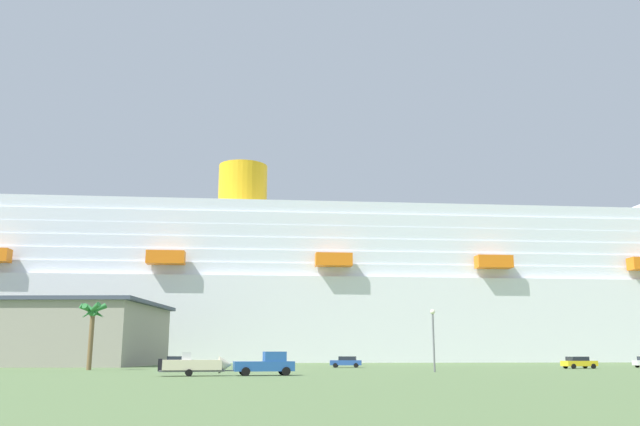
{
  "coord_description": "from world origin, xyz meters",
  "views": [
    {
      "loc": [
        0.38,
        -80.14,
        2.08
      ],
      "look_at": [
        7.48,
        45.13,
        29.2
      ],
      "focal_mm": 36.39,
      "sensor_mm": 36.0,
      "label": 1
    }
  ],
  "objects_px": {
    "pickup_truck": "(266,364)",
    "parked_car_blue_suv": "(346,362)",
    "palm_tree": "(93,317)",
    "street_lamp": "(433,330)",
    "cruise_ship": "(409,297)",
    "parked_car_yellow_taxi": "(579,362)",
    "small_boat_on_trailer": "(199,365)",
    "parked_car_black_coupe": "(178,361)"
  },
  "relations": [
    {
      "from": "cruise_ship",
      "to": "parked_car_yellow_taxi",
      "type": "distance_m",
      "value": 72.8
    },
    {
      "from": "cruise_ship",
      "to": "palm_tree",
      "type": "xyz_separation_m",
      "value": [
        -54.91,
        -74.18,
        -9.01
      ]
    },
    {
      "from": "pickup_truck",
      "to": "parked_car_yellow_taxi",
      "type": "bearing_deg",
      "value": 30.91
    },
    {
      "from": "pickup_truck",
      "to": "parked_car_blue_suv",
      "type": "xyz_separation_m",
      "value": [
        10.74,
        33.14,
        -0.21
      ]
    },
    {
      "from": "small_boat_on_trailer",
      "to": "palm_tree",
      "type": "relative_size",
      "value": 0.89
    },
    {
      "from": "street_lamp",
      "to": "parked_car_yellow_taxi",
      "type": "relative_size",
      "value": 1.42
    },
    {
      "from": "cruise_ship",
      "to": "parked_car_yellow_taxi",
      "type": "height_order",
      "value": "cruise_ship"
    },
    {
      "from": "pickup_truck",
      "to": "small_boat_on_trailer",
      "type": "xyz_separation_m",
      "value": [
        -6.17,
        -1.05,
        -0.08
      ]
    },
    {
      "from": "palm_tree",
      "to": "parked_car_blue_suv",
      "type": "xyz_separation_m",
      "value": [
        33.22,
        11.79,
        -5.68
      ]
    },
    {
      "from": "parked_car_black_coupe",
      "to": "street_lamp",
      "type": "bearing_deg",
      "value": -40.69
    },
    {
      "from": "parked_car_blue_suv",
      "to": "parked_car_black_coupe",
      "type": "bearing_deg",
      "value": 169.72
    },
    {
      "from": "pickup_truck",
      "to": "small_boat_on_trailer",
      "type": "height_order",
      "value": "pickup_truck"
    },
    {
      "from": "palm_tree",
      "to": "pickup_truck",
      "type": "bearing_deg",
      "value": -43.53
    },
    {
      "from": "cruise_ship",
      "to": "parked_car_yellow_taxi",
      "type": "bearing_deg",
      "value": -82.79
    },
    {
      "from": "palm_tree",
      "to": "street_lamp",
      "type": "bearing_deg",
      "value": -15.78
    },
    {
      "from": "small_boat_on_trailer",
      "to": "parked_car_black_coupe",
      "type": "relative_size",
      "value": 1.53
    },
    {
      "from": "pickup_truck",
      "to": "palm_tree",
      "type": "xyz_separation_m",
      "value": [
        -22.48,
        21.35,
        5.46
      ]
    },
    {
      "from": "pickup_truck",
      "to": "small_boat_on_trailer",
      "type": "distance_m",
      "value": 6.26
    },
    {
      "from": "small_boat_on_trailer",
      "to": "parked_car_blue_suv",
      "type": "xyz_separation_m",
      "value": [
        16.91,
        34.18,
        -0.13
      ]
    },
    {
      "from": "cruise_ship",
      "to": "pickup_truck",
      "type": "height_order",
      "value": "cruise_ship"
    },
    {
      "from": "parked_car_black_coupe",
      "to": "parked_car_yellow_taxi",
      "type": "xyz_separation_m",
      "value": [
        55.48,
        -12.86,
        -0.0
      ]
    },
    {
      "from": "pickup_truck",
      "to": "street_lamp",
      "type": "bearing_deg",
      "value": 28.34
    },
    {
      "from": "small_boat_on_trailer",
      "to": "street_lamp",
      "type": "xyz_separation_m",
      "value": [
        24.42,
        10.89,
        3.6
      ]
    },
    {
      "from": "small_boat_on_trailer",
      "to": "parked_car_yellow_taxi",
      "type": "height_order",
      "value": "small_boat_on_trailer"
    },
    {
      "from": "parked_car_black_coupe",
      "to": "cruise_ship",
      "type": "bearing_deg",
      "value": 51.21
    },
    {
      "from": "palm_tree",
      "to": "parked_car_yellow_taxi",
      "type": "height_order",
      "value": "palm_tree"
    },
    {
      "from": "cruise_ship",
      "to": "parked_car_yellow_taxi",
      "type": "relative_size",
      "value": 62.69
    },
    {
      "from": "pickup_truck",
      "to": "parked_car_blue_suv",
      "type": "relative_size",
      "value": 1.24
    },
    {
      "from": "parked_car_blue_suv",
      "to": "palm_tree",
      "type": "bearing_deg",
      "value": -160.46
    },
    {
      "from": "cruise_ship",
      "to": "parked_car_blue_suv",
      "type": "relative_size",
      "value": 64.15
    },
    {
      "from": "pickup_truck",
      "to": "parked_car_yellow_taxi",
      "type": "xyz_separation_m",
      "value": [
        41.39,
        24.79,
        -0.21
      ]
    },
    {
      "from": "parked_car_black_coupe",
      "to": "pickup_truck",
      "type": "bearing_deg",
      "value": -69.48
    },
    {
      "from": "pickup_truck",
      "to": "parked_car_blue_suv",
      "type": "height_order",
      "value": "pickup_truck"
    },
    {
      "from": "pickup_truck",
      "to": "palm_tree",
      "type": "relative_size",
      "value": 0.7
    },
    {
      "from": "cruise_ship",
      "to": "palm_tree",
      "type": "distance_m",
      "value": 92.73
    },
    {
      "from": "street_lamp",
      "to": "pickup_truck",
      "type": "bearing_deg",
      "value": -151.66
    },
    {
      "from": "cruise_ship",
      "to": "parked_car_blue_suv",
      "type": "bearing_deg",
      "value": -109.18
    },
    {
      "from": "parked_car_blue_suv",
      "to": "small_boat_on_trailer",
      "type": "bearing_deg",
      "value": -116.32
    },
    {
      "from": "palm_tree",
      "to": "street_lamp",
      "type": "distance_m",
      "value": 42.36
    },
    {
      "from": "parked_car_yellow_taxi",
      "to": "palm_tree",
      "type": "bearing_deg",
      "value": -176.92
    },
    {
      "from": "parked_car_black_coupe",
      "to": "parked_car_blue_suv",
      "type": "distance_m",
      "value": 25.24
    },
    {
      "from": "small_boat_on_trailer",
      "to": "parked_car_blue_suv",
      "type": "height_order",
      "value": "small_boat_on_trailer"
    }
  ]
}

